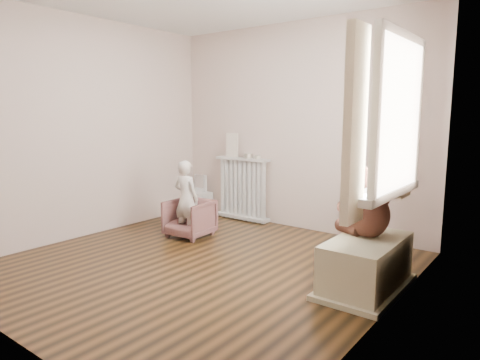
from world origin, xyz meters
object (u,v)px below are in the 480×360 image
Objects in this scene: teddy_bear at (368,209)px; plush_cat at (399,170)px; child at (186,199)px; toy_bench at (366,266)px; armchair at (190,218)px; toy_vanity at (198,194)px; radiator at (243,192)px.

teddy_bear is 0.41m from plush_cat.
child is 0.98× the size of toy_bench.
armchair is 2.08× the size of plush_cat.
child is at bearing -159.13° from teddy_bear.
toy_vanity is 3.43m from plush_cat.
plush_cat is (0.18, 0.17, 0.33)m from teddy_bear.
child is 3.80× the size of plush_cat.
armchair is 0.54× the size of toy_bench.
radiator is 1.10m from child.
radiator reaches higher than toy_bench.
radiator is at bearing 150.59° from toy_bench.
radiator is at bearing -94.89° from child.
toy_vanity is 3.31m from toy_bench.
radiator is 2.68m from plush_cat.
plush_cat reaches higher than radiator.
plush_cat is (3.21, -0.97, 0.72)m from toy_vanity.
toy_bench is at bearing -120.74° from plush_cat.
toy_vanity is at bearing 123.48° from armchair.
teddy_bear reaches higher than toy_bench.
child is (0.00, -0.05, 0.25)m from armchair.
child is 1.57× the size of teddy_bear.
teddy_bear is (3.03, -1.14, 0.40)m from toy_vanity.
teddy_bear is at bearing -20.65° from toy_vanity.
toy_vanity is 2.36× the size of plush_cat.
toy_bench is 0.48m from teddy_bear.
toy_vanity is at bearing 159.53° from plush_cat.
radiator is 1.54× the size of toy_vanity.
armchair is at bearing -51.91° from toy_vanity.
radiator is at bearing 174.94° from teddy_bear.
radiator is at bearing 85.09° from armchair.
child reaches higher than toy_vanity.
child is 2.29m from toy_bench.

